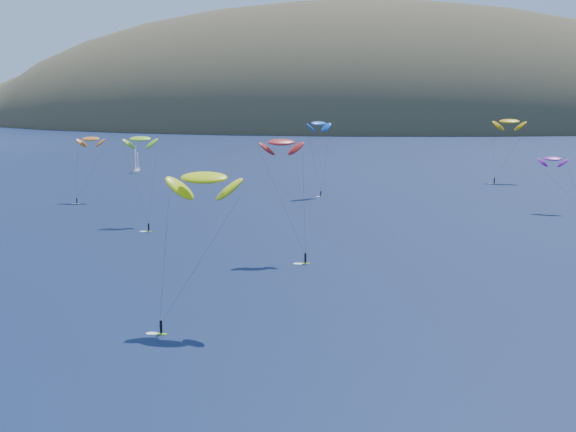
% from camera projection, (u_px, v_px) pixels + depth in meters
% --- Properties ---
extents(island, '(730.00, 300.00, 210.00)m').
position_uv_depth(island, '(384.00, 136.00, 624.21)').
color(island, '#3D3526').
rests_on(island, ground).
extents(sailboat, '(8.59, 7.40, 10.54)m').
position_uv_depth(sailboat, '(137.00, 170.00, 297.06)').
color(sailboat, silver).
rests_on(sailboat, ground).
extents(kitesurfer_1, '(7.90, 9.56, 19.65)m').
position_uv_depth(kitesurfer_1, '(91.00, 139.00, 226.28)').
color(kitesurfer_1, '#9EE119').
rests_on(kitesurfer_1, ground).
extents(kitesurfer_2, '(11.30, 9.40, 23.71)m').
position_uv_depth(kitesurfer_2, '(204.00, 178.00, 111.51)').
color(kitesurfer_2, '#9EE119').
rests_on(kitesurfer_2, ground).
extents(kitesurfer_3, '(9.43, 14.63, 22.38)m').
position_uv_depth(kitesurfer_3, '(140.00, 139.00, 190.53)').
color(kitesurfer_3, '#9EE119').
rests_on(kitesurfer_3, ground).
extents(kitesurfer_4, '(8.66, 8.08, 23.57)m').
position_uv_depth(kitesurfer_4, '(319.00, 123.00, 235.31)').
color(kitesurfer_4, '#9EE119').
rests_on(kitesurfer_4, ground).
extents(kitesurfer_6, '(11.26, 12.79, 15.80)m').
position_uv_depth(kitesurfer_6, '(553.00, 159.00, 207.64)').
color(kitesurfer_6, '#9EE119').
rests_on(kitesurfer_6, ground).
extents(kitesurfer_9, '(10.20, 8.77, 24.66)m').
position_uv_depth(kitesurfer_9, '(282.00, 143.00, 152.88)').
color(kitesurfer_9, '#9EE119').
rests_on(kitesurfer_9, ground).
extents(kitesurfer_11, '(11.96, 12.09, 23.03)m').
position_uv_depth(kitesurfer_11, '(509.00, 121.00, 267.90)').
color(kitesurfer_11, '#9EE119').
rests_on(kitesurfer_11, ground).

